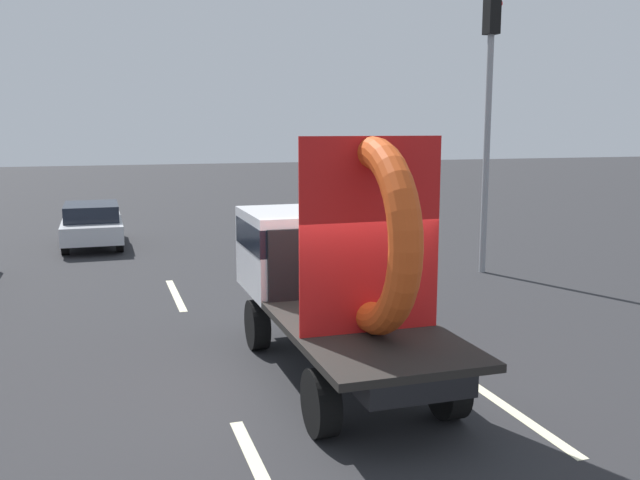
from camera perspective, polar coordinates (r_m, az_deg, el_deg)
ground_plane at (r=9.94m, az=1.06°, el=-12.48°), size 120.00×120.00×0.00m
flatbed_truck at (r=10.63m, az=0.54°, el=-2.06°), size 2.02×5.53×3.57m
distant_sedan at (r=22.58m, az=-18.20°, el=1.31°), size 1.75×4.09×1.33m
traffic_light at (r=17.89m, az=13.68°, el=11.17°), size 0.42×0.36×6.78m
lane_dash_left_near at (r=8.20m, az=-5.49°, el=-17.46°), size 0.16×2.06×0.01m
lane_dash_left_far at (r=15.73m, az=-11.76°, el=-4.42°), size 0.16×2.99×0.01m
lane_dash_right_near at (r=9.55m, az=16.22°, el=-13.80°), size 0.16×2.40×0.01m
lane_dash_right_far at (r=16.63m, az=0.35°, el=-3.47°), size 0.16×2.34×0.01m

